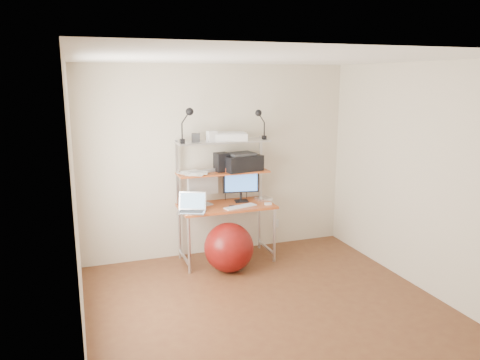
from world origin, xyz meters
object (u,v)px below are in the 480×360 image
object	(u,v)px
monitor_silver	(203,185)
monitor_black	(241,184)
laptop	(192,208)
exercise_ball	(229,247)
printer	(241,162)

from	to	relation	value
monitor_silver	monitor_black	xyz separation A→B (m)	(0.51, -0.00, -0.02)
monitor_silver	monitor_black	world-z (taller)	monitor_silver
monitor_silver	monitor_black	bearing A→B (deg)	-17.24
monitor_black	laptop	distance (m)	0.79
monitor_black	exercise_ball	world-z (taller)	monitor_black
monitor_silver	laptop	world-z (taller)	monitor_silver
monitor_silver	exercise_ball	distance (m)	0.86
monitor_silver	exercise_ball	world-z (taller)	monitor_silver
laptop	printer	bearing A→B (deg)	43.67
monitor_black	laptop	world-z (taller)	monitor_black
laptop	exercise_ball	world-z (taller)	laptop
monitor_black	printer	world-z (taller)	printer
monitor_black	exercise_ball	size ratio (longest dim) A/B	0.78
monitor_black	monitor_silver	bearing A→B (deg)	-170.74
exercise_ball	laptop	bearing A→B (deg)	152.02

